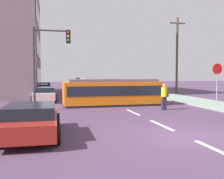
{
  "coord_description": "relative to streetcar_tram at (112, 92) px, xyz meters",
  "views": [
    {
      "loc": [
        -4.85,
        -8.54,
        2.27
      ],
      "look_at": [
        -0.75,
        8.16,
        1.25
      ],
      "focal_mm": 41.47,
      "sensor_mm": 36.0,
      "label": 1
    }
  ],
  "objects": [
    {
      "name": "ground_plane",
      "position": [
        0.31,
        0.17,
        -0.99
      ],
      "size": [
        120.0,
        120.0,
        0.0
      ],
      "primitive_type": "plane",
      "color": "#4F3852"
    },
    {
      "name": "lane_stripe_0",
      "position": [
        0.31,
        -11.83,
        -0.98
      ],
      "size": [
        0.16,
        2.4,
        0.01
      ],
      "primitive_type": "cube",
      "color": "silver",
      "rests_on": "ground"
    },
    {
      "name": "lane_stripe_1",
      "position": [
        0.31,
        -7.83,
        -0.98
      ],
      "size": [
        0.16,
        2.4,
        0.01
      ],
      "primitive_type": "cube",
      "color": "silver",
      "rests_on": "ground"
    },
    {
      "name": "lane_stripe_2",
      "position": [
        0.31,
        -3.83,
        -0.98
      ],
      "size": [
        0.16,
        2.4,
        0.01
      ],
      "primitive_type": "cube",
      "color": "silver",
      "rests_on": "ground"
    },
    {
      "name": "lane_stripe_3",
      "position": [
        0.31,
        6.0,
        -0.98
      ],
      "size": [
        0.16,
        2.4,
        0.01
      ],
      "primitive_type": "cube",
      "color": "silver",
      "rests_on": "ground"
    },
    {
      "name": "lane_stripe_4",
      "position": [
        0.31,
        12.0,
        -0.98
      ],
      "size": [
        0.16,
        2.4,
        0.01
      ],
      "primitive_type": "cube",
      "color": "silver",
      "rests_on": "ground"
    },
    {
      "name": "streetcar_tram",
      "position": [
        0.0,
        0.0,
        0.0
      ],
      "size": [
        7.11,
        2.56,
        1.91
      ],
      "color": "orange",
      "rests_on": "ground"
    },
    {
      "name": "city_bus",
      "position": [
        -0.51,
        5.31,
        0.11
      ],
      "size": [
        2.7,
        5.11,
        1.93
      ],
      "color": "#ACB2AF",
      "rests_on": "ground"
    },
    {
      "name": "pedestrian_crossing",
      "position": [
        2.56,
        -3.31,
        -0.04
      ],
      "size": [
        0.48,
        0.36,
        1.67
      ],
      "color": "#2A264C",
      "rests_on": "ground"
    },
    {
      "name": "parked_sedan_near",
      "position": [
        -5.18,
        -8.71,
        -0.36
      ],
      "size": [
        2.14,
        4.34,
        1.19
      ],
      "color": "maroon",
      "rests_on": "ground"
    },
    {
      "name": "parked_sedan_mid",
      "position": [
        -4.96,
        3.96,
        -0.36
      ],
      "size": [
        2.01,
        4.58,
        1.19
      ],
      "color": "silver",
      "rests_on": "ground"
    },
    {
      "name": "parked_sedan_far",
      "position": [
        -5.48,
        10.92,
        -0.36
      ],
      "size": [
        2.18,
        4.42,
        1.19
      ],
      "color": "#38512A",
      "rests_on": "ground"
    },
    {
      "name": "parked_sedan_furthest",
      "position": [
        -5.23,
        17.36,
        -0.36
      ],
      "size": [
        2.11,
        4.01,
        1.19
      ],
      "color": "navy",
      "rests_on": "ground"
    },
    {
      "name": "stop_sign",
      "position": [
        6.95,
        -2.52,
        1.21
      ],
      "size": [
        0.76,
        0.07,
        2.88
      ],
      "color": "gray",
      "rests_on": "sidewalk_curb_right"
    },
    {
      "name": "traffic_light_mast",
      "position": [
        -4.54,
        -1.37,
        2.64
      ],
      "size": [
        2.36,
        0.33,
        5.24
      ],
      "color": "#333333",
      "rests_on": "ground"
    },
    {
      "name": "utility_pole_mid",
      "position": [
        9.14,
        7.53,
        3.4
      ],
      "size": [
        1.8,
        0.24,
        8.41
      ],
      "color": "#4C402E",
      "rests_on": "ground"
    }
  ]
}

